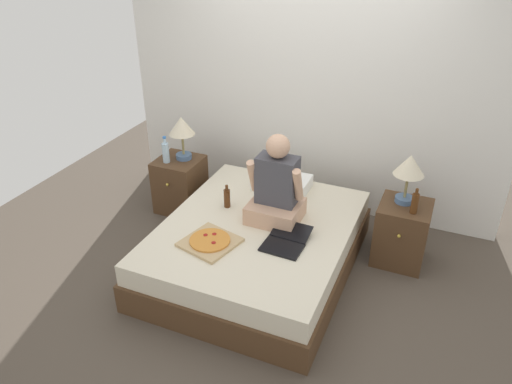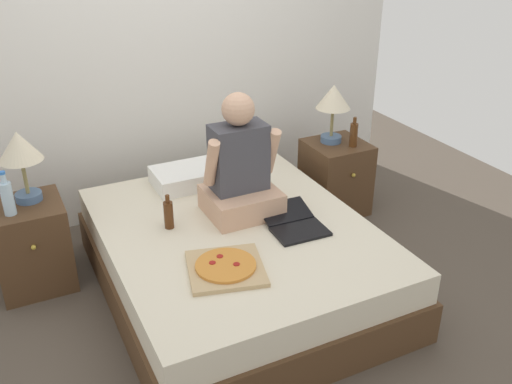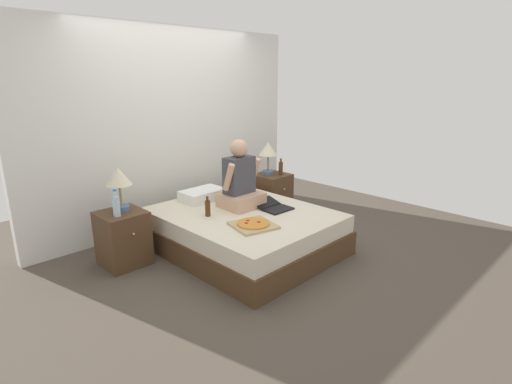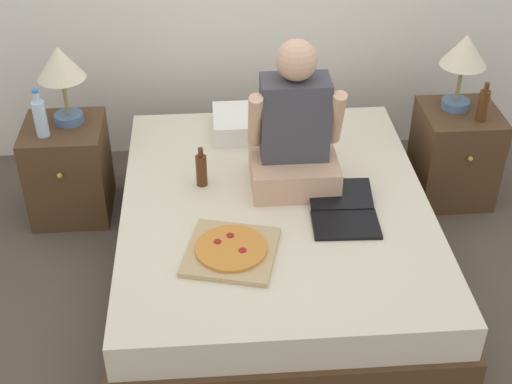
{
  "view_description": "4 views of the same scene",
  "coord_description": "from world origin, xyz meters",
  "px_view_note": "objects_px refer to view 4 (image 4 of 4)",
  "views": [
    {
      "loc": [
        1.4,
        -3.27,
        2.8
      ],
      "look_at": [
        -0.01,
        0.01,
        0.77
      ],
      "focal_mm": 35.0,
      "sensor_mm": 36.0,
      "label": 1
    },
    {
      "loc": [
        -1.22,
        -2.75,
        2.2
      ],
      "look_at": [
        0.07,
        -0.12,
        0.73
      ],
      "focal_mm": 40.0,
      "sensor_mm": 36.0,
      "label": 2
    },
    {
      "loc": [
        -2.88,
        -3.07,
        1.91
      ],
      "look_at": [
        0.02,
        -0.18,
        0.71
      ],
      "focal_mm": 28.0,
      "sensor_mm": 36.0,
      "label": 3
    },
    {
      "loc": [
        -0.31,
        -2.89,
        2.55
      ],
      "look_at": [
        -0.11,
        -0.16,
        0.62
      ],
      "focal_mm": 50.0,
      "sensor_mm": 36.0,
      "label": 4
    }
  ],
  "objects_px": {
    "beer_bottle_on_bed": "(201,170)",
    "bed": "(275,236)",
    "beer_bottle": "(483,105)",
    "pizza_box": "(231,251)",
    "lamp_on_left_nightstand": "(60,68)",
    "laptop": "(344,214)",
    "person_seated": "(294,134)",
    "water_bottle": "(40,117)",
    "nightstand_left": "(69,170)",
    "lamp_on_right_nightstand": "(464,56)",
    "nightstand_right": "(454,154)"
  },
  "relations": [
    {
      "from": "water_bottle",
      "to": "beer_bottle_on_bed",
      "type": "xyz_separation_m",
      "value": [
        0.85,
        -0.36,
        -0.14
      ]
    },
    {
      "from": "lamp_on_left_nightstand",
      "to": "laptop",
      "type": "height_order",
      "value": "lamp_on_left_nightstand"
    },
    {
      "from": "lamp_on_left_nightstand",
      "to": "person_seated",
      "type": "bearing_deg",
      "value": -22.59
    },
    {
      "from": "beer_bottle",
      "to": "person_seated",
      "type": "xyz_separation_m",
      "value": [
        -1.1,
        -0.35,
        0.07
      ]
    },
    {
      "from": "lamp_on_right_nightstand",
      "to": "nightstand_right",
      "type": "bearing_deg",
      "value": -59.07
    },
    {
      "from": "beer_bottle",
      "to": "pizza_box",
      "type": "relative_size",
      "value": 0.47
    },
    {
      "from": "beer_bottle",
      "to": "laptop",
      "type": "bearing_deg",
      "value": -142.4
    },
    {
      "from": "beer_bottle",
      "to": "person_seated",
      "type": "relative_size",
      "value": 0.29
    },
    {
      "from": "nightstand_left",
      "to": "nightstand_right",
      "type": "relative_size",
      "value": 1.0
    },
    {
      "from": "bed",
      "to": "beer_bottle",
      "type": "height_order",
      "value": "beer_bottle"
    },
    {
      "from": "beer_bottle",
      "to": "laptop",
      "type": "relative_size",
      "value": 0.54
    },
    {
      "from": "pizza_box",
      "to": "nightstand_right",
      "type": "bearing_deg",
      "value": 36.39
    },
    {
      "from": "beer_bottle",
      "to": "lamp_on_right_nightstand",
      "type": "bearing_deg",
      "value": 123.69
    },
    {
      "from": "laptop",
      "to": "pizza_box",
      "type": "xyz_separation_m",
      "value": [
        -0.56,
        -0.23,
        -0.0
      ]
    },
    {
      "from": "laptop",
      "to": "beer_bottle_on_bed",
      "type": "relative_size",
      "value": 1.94
    },
    {
      "from": "person_seated",
      "to": "beer_bottle_on_bed",
      "type": "distance_m",
      "value": 0.51
    },
    {
      "from": "lamp_on_right_nightstand",
      "to": "pizza_box",
      "type": "bearing_deg",
      "value": -141.67
    },
    {
      "from": "nightstand_right",
      "to": "pizza_box",
      "type": "relative_size",
      "value": 1.18
    },
    {
      "from": "bed",
      "to": "lamp_on_right_nightstand",
      "type": "distance_m",
      "value": 1.46
    },
    {
      "from": "bed",
      "to": "pizza_box",
      "type": "xyz_separation_m",
      "value": [
        -0.24,
        -0.4,
        0.25
      ]
    },
    {
      "from": "lamp_on_left_nightstand",
      "to": "nightstand_right",
      "type": "distance_m",
      "value": 2.32
    },
    {
      "from": "nightstand_right",
      "to": "laptop",
      "type": "bearing_deg",
      "value": -136.24
    },
    {
      "from": "lamp_on_left_nightstand",
      "to": "beer_bottle_on_bed",
      "type": "bearing_deg",
      "value": -34.12
    },
    {
      "from": "lamp_on_left_nightstand",
      "to": "water_bottle",
      "type": "height_order",
      "value": "lamp_on_left_nightstand"
    },
    {
      "from": "water_bottle",
      "to": "pizza_box",
      "type": "xyz_separation_m",
      "value": [
        0.98,
        -0.93,
        -0.22
      ]
    },
    {
      "from": "water_bottle",
      "to": "pizza_box",
      "type": "relative_size",
      "value": 0.57
    },
    {
      "from": "water_bottle",
      "to": "beer_bottle",
      "type": "height_order",
      "value": "water_bottle"
    },
    {
      "from": "nightstand_right",
      "to": "beer_bottle",
      "type": "bearing_deg",
      "value": -54.99
    },
    {
      "from": "beer_bottle_on_bed",
      "to": "bed",
      "type": "bearing_deg",
      "value": -25.5
    },
    {
      "from": "lamp_on_left_nightstand",
      "to": "person_seated",
      "type": "xyz_separation_m",
      "value": [
        1.21,
        -0.5,
        -0.16
      ]
    },
    {
      "from": "nightstand_left",
      "to": "lamp_on_right_nightstand",
      "type": "relative_size",
      "value": 1.27
    },
    {
      "from": "person_seated",
      "to": "pizza_box",
      "type": "bearing_deg",
      "value": -121.69
    },
    {
      "from": "water_bottle",
      "to": "beer_bottle",
      "type": "distance_m",
      "value": 2.43
    },
    {
      "from": "laptop",
      "to": "bed",
      "type": "bearing_deg",
      "value": 152.56
    },
    {
      "from": "nightstand_left",
      "to": "water_bottle",
      "type": "relative_size",
      "value": 2.08
    },
    {
      "from": "nightstand_left",
      "to": "beer_bottle_on_bed",
      "type": "distance_m",
      "value": 0.93
    },
    {
      "from": "laptop",
      "to": "pizza_box",
      "type": "bearing_deg",
      "value": -157.53
    },
    {
      "from": "nightstand_left",
      "to": "lamp_on_right_nightstand",
      "type": "height_order",
      "value": "lamp_on_right_nightstand"
    },
    {
      "from": "nightstand_left",
      "to": "laptop",
      "type": "xyz_separation_m",
      "value": [
        1.46,
        -0.79,
        0.18
      ]
    },
    {
      "from": "nightstand_left",
      "to": "lamp_on_left_nightstand",
      "type": "relative_size",
      "value": 1.27
    },
    {
      "from": "bed",
      "to": "lamp_on_left_nightstand",
      "type": "relative_size",
      "value": 4.32
    },
    {
      "from": "pizza_box",
      "to": "beer_bottle_on_bed",
      "type": "height_order",
      "value": "beer_bottle_on_bed"
    },
    {
      "from": "lamp_on_right_nightstand",
      "to": "person_seated",
      "type": "xyz_separation_m",
      "value": [
        -1.0,
        -0.5,
        -0.16
      ]
    },
    {
      "from": "nightstand_left",
      "to": "beer_bottle_on_bed",
      "type": "height_order",
      "value": "beer_bottle_on_bed"
    },
    {
      "from": "nightstand_right",
      "to": "laptop",
      "type": "xyz_separation_m",
      "value": [
        -0.82,
        -0.79,
        0.18
      ]
    },
    {
      "from": "water_bottle",
      "to": "lamp_on_right_nightstand",
      "type": "xyz_separation_m",
      "value": [
        2.33,
        0.14,
        0.22
      ]
    },
    {
      "from": "beer_bottle_on_bed",
      "to": "lamp_on_left_nightstand",
      "type": "bearing_deg",
      "value": 145.88
    },
    {
      "from": "lamp_on_right_nightstand",
      "to": "beer_bottle_on_bed",
      "type": "height_order",
      "value": "lamp_on_right_nightstand"
    },
    {
      "from": "bed",
      "to": "beer_bottle",
      "type": "relative_size",
      "value": 8.45
    },
    {
      "from": "nightstand_left",
      "to": "beer_bottle_on_bed",
      "type": "xyz_separation_m",
      "value": [
        0.77,
        -0.45,
        0.25
      ]
    }
  ]
}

